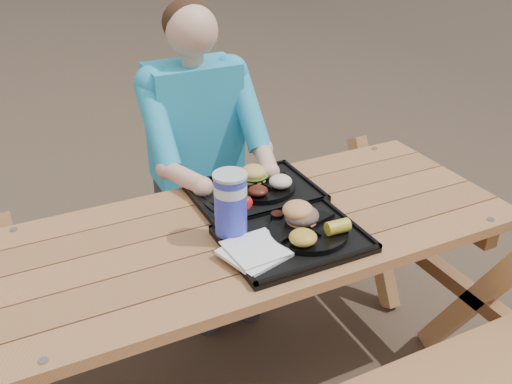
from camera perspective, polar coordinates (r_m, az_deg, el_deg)
name	(u,v)px	position (r m, az deg, el deg)	size (l,w,h in m)	color
ground	(256,381)	(2.44, 0.00, -18.42)	(60.00, 60.00, 0.00)	#999999
picnic_table	(256,310)	(2.18, 0.00, -11.71)	(1.80, 1.49, 0.75)	#999999
tray_near	(293,240)	(1.87, 3.73, -4.81)	(0.45, 0.35, 0.02)	black
tray_far	(255,194)	(2.13, -0.13, -0.18)	(0.45, 0.35, 0.02)	black
plate_near	(309,232)	(1.88, 5.28, -3.96)	(0.26, 0.26, 0.02)	black
plate_far	(261,186)	(2.14, 0.47, 0.58)	(0.26, 0.26, 0.02)	black
napkin_stack	(254,252)	(1.77, -0.19, -6.02)	(0.18, 0.18, 0.02)	white
soda_cup	(231,206)	(1.82, -2.54, -1.44)	(0.11, 0.11, 0.21)	#1A26C6
condiment_bbq	(277,217)	(1.94, 2.13, -2.48)	(0.05, 0.05, 0.03)	black
condiment_mustard	(292,213)	(1.97, 3.67, -2.10)	(0.05, 0.05, 0.03)	yellow
sandwich	(302,207)	(1.88, 4.65, -1.51)	(0.11, 0.11, 0.11)	#EE9854
mac_cheese	(303,237)	(1.79, 4.72, -4.55)	(0.09, 0.09, 0.04)	gold
corn_cob	(338,227)	(1.85, 8.18, -3.46)	(0.08, 0.08, 0.05)	gold
cutlery_far	(210,200)	(2.07, -4.67, -0.78)	(0.03, 0.15, 0.01)	black
burger	(254,169)	(2.15, -0.25, 2.29)	(0.10, 0.10, 0.09)	#E1B14F
baked_beans	(258,191)	(2.06, 0.19, 0.13)	(0.07, 0.07, 0.03)	#4A190E
potato_salad	(281,181)	(2.11, 2.47, 1.06)	(0.09, 0.09, 0.05)	#F2E3CD
diner	(199,171)	(2.58, -5.76, 2.06)	(0.48, 0.84, 1.28)	#1BC1B4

